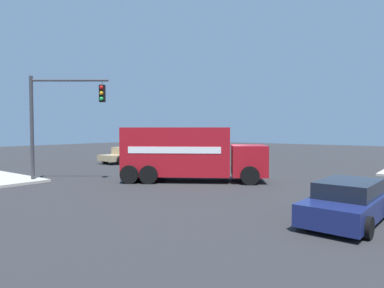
# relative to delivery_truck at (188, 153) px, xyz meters

# --- Properties ---
(ground_plane) EXTENTS (100.00, 100.00, 0.00)m
(ground_plane) POSITION_rel_delivery_truck_xyz_m (-1.11, -1.98, -1.57)
(ground_plane) COLOR #2B2B2D
(delivery_truck) EXTENTS (8.06, 6.58, 3.05)m
(delivery_truck) POSITION_rel_delivery_truck_xyz_m (0.00, 0.00, 0.00)
(delivery_truck) COLOR #AD141E
(delivery_truck) RESTS_ON ground
(traffic_light_primary) EXTENTS (3.55, 2.79, 5.78)m
(traffic_light_primary) POSITION_rel_delivery_truck_xyz_m (5.63, 4.73, 2.38)
(traffic_light_primary) COLOR #38383D
(traffic_light_primary) RESTS_ON sidewalk_corner_far
(pickup_tan) EXTENTS (2.29, 5.22, 1.38)m
(pickup_tan) POSITION_rel_delivery_truck_xyz_m (10.92, -5.11, -0.85)
(pickup_tan) COLOR tan
(pickup_tan) RESTS_ON ground
(sedan_navy) EXTENTS (2.19, 4.37, 1.31)m
(sedan_navy) POSITION_rel_delivery_truck_xyz_m (-9.35, 3.63, -0.94)
(sedan_navy) COLOR navy
(sedan_navy) RESTS_ON ground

